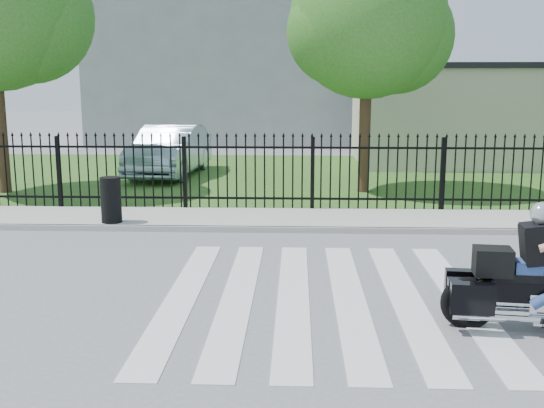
{
  "coord_description": "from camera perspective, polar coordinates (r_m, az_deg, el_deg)",
  "views": [
    {
      "loc": [
        -0.36,
        -8.71,
        3.02
      ],
      "look_at": [
        -0.78,
        1.88,
        1.0
      ],
      "focal_mm": 42.0,
      "sensor_mm": 36.0,
      "label": 1
    }
  ],
  "objects": [
    {
      "name": "tree_mid",
      "position": [
        17.89,
        8.57,
        15.96
      ],
      "size": [
        4.2,
        4.2,
        6.78
      ],
      "color": "#382316",
      "rests_on": "ground"
    },
    {
      "name": "sidewalk",
      "position": [
        14.04,
        3.7,
        -1.41
      ],
      "size": [
        40.0,
        2.0,
        0.12
      ],
      "primitive_type": "cube",
      "color": "#ADAAA3",
      "rests_on": "ground"
    },
    {
      "name": "crosswalk",
      "position": [
        9.23,
        4.44,
        -8.31
      ],
      "size": [
        5.0,
        5.5,
        0.01
      ],
      "primitive_type": null,
      "color": "silver",
      "rests_on": "ground"
    },
    {
      "name": "litter_bin",
      "position": [
        13.8,
        -14.24,
        0.37
      ],
      "size": [
        0.46,
        0.46,
        0.96
      ],
      "primitive_type": "cylinder",
      "rotation": [
        0.0,
        0.0,
        0.08
      ],
      "color": "black",
      "rests_on": "sidewalk"
    },
    {
      "name": "iron_fence",
      "position": [
        14.87,
        3.65,
        2.58
      ],
      "size": [
        26.0,
        0.04,
        1.8
      ],
      "color": "black",
      "rests_on": "ground"
    },
    {
      "name": "building_low",
      "position": [
        25.82,
        19.0,
        7.4
      ],
      "size": [
        10.0,
        6.0,
        3.5
      ],
      "primitive_type": "cube",
      "color": "#BFB89F",
      "rests_on": "ground"
    },
    {
      "name": "grass_strip",
      "position": [
        20.94,
        3.24,
        2.51
      ],
      "size": [
        40.0,
        12.0,
        0.02
      ],
      "primitive_type": "cube",
      "color": "#2D521C",
      "rests_on": "ground"
    },
    {
      "name": "building_tall",
      "position": [
        34.94,
        -2.14,
        15.68
      ],
      "size": [
        15.0,
        10.0,
        12.0
      ],
      "primitive_type": "cube",
      "color": "#96989F",
      "rests_on": "ground"
    },
    {
      "name": "parked_car",
      "position": [
        21.18,
        -9.15,
        4.76
      ],
      "size": [
        2.12,
        5.11,
        1.65
      ],
      "primitive_type": "imported",
      "rotation": [
        0.0,
        0.0,
        -0.08
      ],
      "color": "#98B0BF",
      "rests_on": "grass_strip"
    },
    {
      "name": "motorcycle_rider",
      "position": [
        8.49,
        22.93,
        -6.13
      ],
      "size": [
        2.49,
        0.95,
        1.65
      ],
      "rotation": [
        0.0,
        0.0,
        -0.11
      ],
      "color": "black",
      "rests_on": "ground"
    },
    {
      "name": "curb",
      "position": [
        13.06,
        3.8,
        -2.33
      ],
      "size": [
        40.0,
        0.12,
        0.12
      ],
      "primitive_type": "cube",
      "color": "#ADAAA3",
      "rests_on": "ground"
    },
    {
      "name": "ground",
      "position": [
        9.23,
        4.44,
        -8.35
      ],
      "size": [
        120.0,
        120.0,
        0.0
      ],
      "primitive_type": "plane",
      "color": "slate",
      "rests_on": "ground"
    },
    {
      "name": "building_low_roof",
      "position": [
        25.79,
        19.26,
        11.5
      ],
      "size": [
        10.2,
        6.2,
        0.2
      ],
      "primitive_type": "cube",
      "color": "black",
      "rests_on": "building_low"
    }
  ]
}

